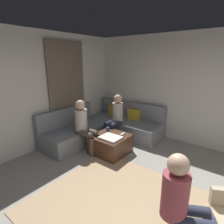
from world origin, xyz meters
TOP-DOWN VIEW (x-y plane):
  - ground_plane at (0.00, 0.00)m, footprint 6.00×6.00m
  - wall_back at (0.00, 2.94)m, footprint 6.00×0.12m
  - wall_left at (-2.94, 0.00)m, footprint 0.12×6.00m
  - curtain_panel at (-2.84, 1.30)m, footprint 0.06×1.10m
  - area_rug at (-0.20, 0.10)m, footprint 2.60×2.20m
  - sectional_couch at (-2.08, 1.88)m, footprint 2.10×2.55m
  - ottoman at (-1.40, 1.27)m, footprint 0.76×0.76m
  - folded_blanket at (-1.30, 1.15)m, footprint 0.44×0.36m
  - coffee_mug at (-1.62, 1.45)m, footprint 0.08×0.08m
  - game_remote at (-1.22, 1.49)m, footprint 0.05×0.15m
  - person_on_couch_back at (-1.76, 1.93)m, footprint 0.30×0.60m
  - person_on_couch_side at (-1.93, 0.99)m, footprint 0.60×0.30m
  - person_on_armchair at (0.58, -0.01)m, footprint 0.60×0.47m

SIDE VIEW (x-z plane):
  - ground_plane at x=0.00m, z-range -0.10..0.00m
  - area_rug at x=-0.20m, z-range 0.00..0.01m
  - ottoman at x=-1.40m, z-range 0.00..0.42m
  - sectional_couch at x=-2.08m, z-range -0.15..0.72m
  - game_remote at x=-1.22m, z-range 0.42..0.44m
  - folded_blanket at x=-1.30m, z-range 0.42..0.46m
  - coffee_mug at x=-1.62m, z-range 0.42..0.52m
  - person_on_armchair at x=0.58m, z-range 0.05..1.23m
  - person_on_couch_back at x=-1.76m, z-range 0.06..1.26m
  - person_on_couch_side at x=-1.93m, z-range 0.06..1.26m
  - curtain_panel at x=-2.84m, z-range 0.00..2.50m
  - wall_back at x=0.00m, z-range 0.00..2.70m
  - wall_left at x=-2.94m, z-range 0.00..2.70m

